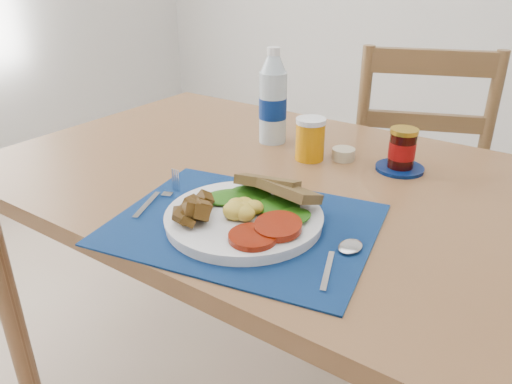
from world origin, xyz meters
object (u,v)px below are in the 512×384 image
chair_far (415,154)px  breakfast_plate (240,214)px  water_bottle (273,102)px  juice_glass (310,140)px  jam_on_saucer (402,152)px

chair_far → breakfast_plate: (-0.03, -0.98, 0.18)m
chair_far → water_bottle: 0.65m
water_bottle → juice_glass: water_bottle is taller
chair_far → water_bottle: chair_far is taller
chair_far → water_bottle: size_ratio=4.63×
chair_far → jam_on_saucer: chair_far is taller
breakfast_plate → jam_on_saucer: 0.46m
breakfast_plate → juice_glass: 0.38m
chair_far → breakfast_plate: chair_far is taller
juice_glass → jam_on_saucer: bearing=16.2°
juice_glass → jam_on_saucer: 0.22m
breakfast_plate → jam_on_saucer: bearing=64.5°
chair_far → breakfast_plate: size_ratio=3.98×
juice_glass → jam_on_saucer: size_ratio=0.87×
juice_glass → chair_far: bearing=81.8°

